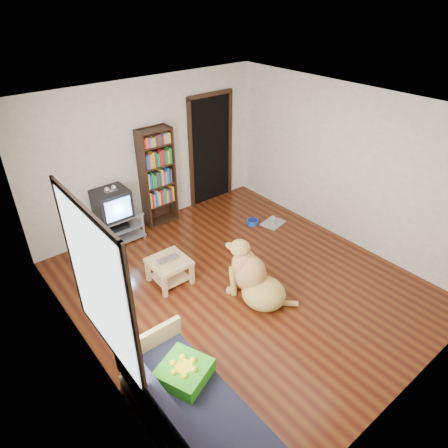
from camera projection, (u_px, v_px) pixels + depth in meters
ground at (241, 284)px, 5.98m from camera, size 5.00×5.00×0.00m
ceiling at (246, 111)px, 4.63m from camera, size 5.00×5.00×0.00m
wall_back at (148, 155)px, 6.96m from camera, size 4.50×0.00×4.50m
wall_front at (424, 312)px, 3.65m from camera, size 4.50×0.00×4.50m
wall_left at (79, 277)px, 4.09m from camera, size 0.00×5.00×5.00m
wall_right at (346, 166)px, 6.52m from camera, size 0.00×5.00×5.00m
green_cushion at (184, 372)px, 4.05m from camera, size 0.62×0.62×0.16m
laptop at (170, 261)px, 5.80m from camera, size 0.34×0.23×0.03m
dog_bowl at (252, 222)px, 7.46m from camera, size 0.22×0.22×0.08m
grey_rag at (273, 223)px, 7.47m from camera, size 0.46×0.40×0.03m
window at (98, 286)px, 3.67m from camera, size 0.03×1.46×1.70m
doorway at (211, 147)px, 7.77m from camera, size 1.03×0.05×2.19m
tv_stand at (116, 228)px, 6.85m from camera, size 0.90×0.45×0.50m
crt_tv at (111, 203)px, 6.61m from camera, size 0.55×0.52×0.58m
bookshelf at (157, 172)px, 7.04m from camera, size 0.60×0.30×1.80m
sofa at (191, 413)px, 3.92m from camera, size 0.80×1.80×0.80m
coffee_table at (169, 267)px, 5.89m from camera, size 0.55×0.55×0.40m
dog at (254, 280)px, 5.55m from camera, size 0.72×1.04×0.93m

